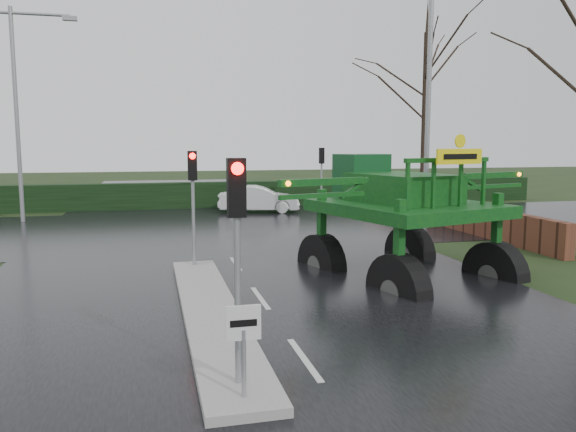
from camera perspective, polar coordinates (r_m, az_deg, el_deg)
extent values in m
plane|color=black|center=(10.04, 1.65, -14.44)|extent=(140.00, 140.00, 0.00)
cube|color=black|center=(19.51, -6.22, -3.70)|extent=(14.00, 80.00, 0.02)
cube|color=black|center=(25.38, -8.03, -1.16)|extent=(80.00, 12.00, 0.02)
cube|color=gray|center=(12.58, -7.87, -9.55)|extent=(1.20, 10.00, 0.16)
cube|color=black|center=(33.21, -9.46, 2.10)|extent=(44.00, 0.90, 1.50)
cube|color=#592D1E|center=(28.34, 13.58, 0.80)|extent=(0.40, 20.00, 1.20)
cylinder|color=gray|center=(8.18, -4.52, -14.77)|extent=(0.07, 0.07, 1.00)
cube|color=silver|center=(7.97, -4.56, -10.77)|extent=(0.50, 0.04, 0.50)
cube|color=black|center=(7.95, -4.54, -10.81)|extent=(0.38, 0.01, 0.10)
cylinder|color=gray|center=(8.31, -5.16, -6.44)|extent=(0.10, 0.10, 3.50)
cube|color=black|center=(8.10, -5.27, 2.88)|extent=(0.26, 0.22, 0.85)
sphere|color=#FF0C07|center=(7.95, -5.15, 4.82)|extent=(0.18, 0.18, 0.18)
cylinder|color=gray|center=(16.64, -9.60, 0.42)|extent=(0.10, 0.10, 3.50)
cube|color=black|center=(16.54, -9.70, 5.07)|extent=(0.26, 0.22, 0.85)
sphere|color=#FF0C07|center=(16.40, -9.68, 6.03)|extent=(0.18, 0.18, 0.18)
cylinder|color=gray|center=(30.41, 3.42, 3.60)|extent=(0.10, 0.10, 3.50)
cube|color=black|center=(30.36, 3.44, 6.14)|extent=(0.26, 0.22, 0.85)
sphere|color=#FF0C07|center=(30.48, 3.37, 6.67)|extent=(0.18, 0.18, 0.18)
cylinder|color=gray|center=(23.73, 14.04, 10.20)|extent=(0.20, 0.20, 10.00)
cylinder|color=gray|center=(29.63, -25.85, 9.08)|extent=(0.20, 0.20, 10.00)
cylinder|color=gray|center=(30.05, -24.80, 18.15)|extent=(3.52, 0.14, 0.14)
cube|color=gray|center=(29.77, -21.29, 18.20)|extent=(0.65, 0.30, 0.20)
cylinder|color=black|center=(33.78, 13.68, 9.29)|extent=(0.32, 0.32, 10.00)
cone|color=black|center=(34.49, 13.99, 18.96)|extent=(0.24, 0.24, 2.50)
cylinder|color=black|center=(14.73, 1.40, -3.38)|extent=(1.06, 2.05, 1.97)
cylinder|color=#595B56|center=(14.73, 1.40, -3.38)|extent=(0.75, 0.82, 0.69)
cube|color=#0A3D17|center=(14.55, 1.42, 1.39)|extent=(0.27, 0.27, 2.27)
cylinder|color=black|center=(16.81, 11.83, -2.20)|extent=(1.06, 2.05, 1.97)
cylinder|color=#595B56|center=(16.81, 11.83, -2.20)|extent=(0.75, 0.82, 0.69)
cube|color=#0A3D17|center=(16.66, 11.94, 1.99)|extent=(0.27, 0.27, 2.27)
cylinder|color=black|center=(11.90, 10.31, -6.09)|extent=(1.06, 2.05, 1.97)
cylinder|color=#595B56|center=(11.90, 10.31, -6.09)|extent=(0.75, 0.82, 0.69)
cube|color=#0A3D17|center=(11.68, 10.45, -0.20)|extent=(0.27, 0.27, 2.27)
cylinder|color=black|center=(14.40, 21.25, -4.14)|extent=(1.06, 2.05, 1.97)
cylinder|color=#595B56|center=(14.40, 21.25, -4.14)|extent=(0.75, 0.82, 0.69)
cube|color=#0A3D17|center=(14.21, 21.48, 0.74)|extent=(0.27, 0.27, 2.27)
cube|color=#0A3D17|center=(14.11, 11.39, 3.68)|extent=(5.28, 5.69, 0.35)
cube|color=#0A3D17|center=(14.23, 10.93, 5.91)|extent=(2.90, 3.44, 0.89)
cube|color=#0F411E|center=(15.78, 6.26, 7.38)|extent=(1.75, 1.54, 1.28)
cube|color=#0A3D17|center=(12.95, 16.21, 9.55)|extent=(2.88, 0.92, 0.12)
cube|color=#0A3D17|center=(11.90, 1.14, 7.45)|extent=(2.52, 0.87, 0.18)
sphere|color=orange|center=(11.29, -3.37, 7.44)|extent=(0.14, 0.14, 0.14)
cube|color=#0A3D17|center=(16.08, 21.00, 6.94)|extent=(2.52, 0.87, 0.18)
sphere|color=orange|center=(16.87, 23.62, 6.81)|extent=(0.14, 0.14, 0.14)
cube|color=yellow|center=(12.68, 17.52, 10.00)|extent=(1.53, 0.49, 0.39)
cube|color=black|center=(12.68, 17.52, 10.00)|extent=(1.14, 0.33, 0.14)
cylinder|color=yellow|center=(12.70, 17.59, 11.78)|extent=(0.35, 0.13, 0.36)
imported|color=silver|center=(30.70, -2.98, 0.36)|extent=(4.59, 2.34, 1.44)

